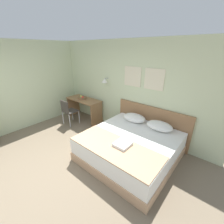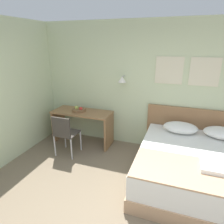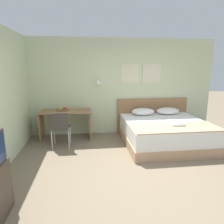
# 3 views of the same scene
# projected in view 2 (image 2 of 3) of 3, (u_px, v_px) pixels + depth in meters

# --- Properties ---
(wall_back) EXTENTS (5.58, 0.31, 2.65)m
(wall_back) POSITION_uv_depth(u_px,v_px,m) (150.00, 87.00, 4.12)
(wall_back) COLOR beige
(wall_back) RESTS_ON ground_plane
(bed) EXTENTS (1.96, 1.95, 0.58)m
(bed) POSITION_uv_depth(u_px,v_px,m) (200.00, 169.00, 3.19)
(bed) COLOR tan
(bed) RESTS_ON ground_plane
(headboard) EXTENTS (2.08, 0.06, 0.99)m
(headboard) POSITION_uv_depth(u_px,v_px,m) (199.00, 132.00, 4.02)
(headboard) COLOR #8E6642
(headboard) RESTS_ON ground_plane
(pillow_left) EXTENTS (0.64, 0.43, 0.19)m
(pillow_left) POSITION_uv_depth(u_px,v_px,m) (180.00, 127.00, 3.81)
(pillow_left) COLOR white
(pillow_left) RESTS_ON bed
(pillow_right) EXTENTS (0.64, 0.43, 0.19)m
(pillow_right) POSITION_uv_depth(u_px,v_px,m) (222.00, 133.00, 3.58)
(pillow_right) COLOR white
(pillow_right) RESTS_ON bed
(throw_blanket) EXTENTS (1.90, 0.78, 0.02)m
(throw_blanket) POSITION_uv_depth(u_px,v_px,m) (206.00, 174.00, 2.59)
(throw_blanket) COLOR tan
(throw_blanket) RESTS_ON bed
(folded_towel_near_foot) EXTENTS (0.30, 0.31, 0.06)m
(folded_towel_near_foot) POSITION_uv_depth(u_px,v_px,m) (212.00, 167.00, 2.67)
(folded_towel_near_foot) COLOR white
(folded_towel_near_foot) RESTS_ON throw_blanket
(desk) EXTENTS (1.32, 0.56, 0.76)m
(desk) POSITION_uv_depth(u_px,v_px,m) (82.00, 121.00, 4.51)
(desk) COLOR #8E6642
(desk) RESTS_ON ground_plane
(desk_chair) EXTENTS (0.42, 0.42, 0.86)m
(desk_chair) POSITION_uv_depth(u_px,v_px,m) (65.00, 132.00, 3.97)
(desk_chair) COLOR #3D3833
(desk_chair) RESTS_ON ground_plane
(fruit_bowl) EXTENTS (0.30, 0.30, 0.12)m
(fruit_bowl) POSITION_uv_depth(u_px,v_px,m) (79.00, 110.00, 4.44)
(fruit_bowl) COLOR brown
(fruit_bowl) RESTS_ON desk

